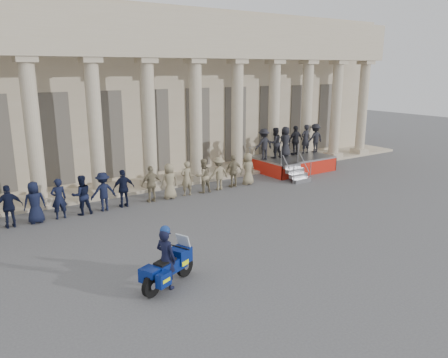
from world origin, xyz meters
The scene contains 6 objects.
ground centered at (0.00, 0.00, 0.00)m, with size 90.00×90.00×0.00m, color #47474A.
building centered at (0.00, 14.74, 4.52)m, with size 40.00×12.50×9.00m.
officer_rank centered at (-3.13, 6.04, 0.82)m, with size 18.24×0.62×1.65m.
reviewing_stand centered at (9.73, 7.20, 1.45)m, with size 5.12×4.04×2.58m.
motorcycle centered at (-2.53, -1.36, 0.56)m, with size 1.92×1.19×1.30m.
rider centered at (-2.63, -1.41, 0.89)m, with size 0.62×0.73×1.79m.
Camera 1 is at (-7.43, -11.28, 5.83)m, focal length 35.00 mm.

